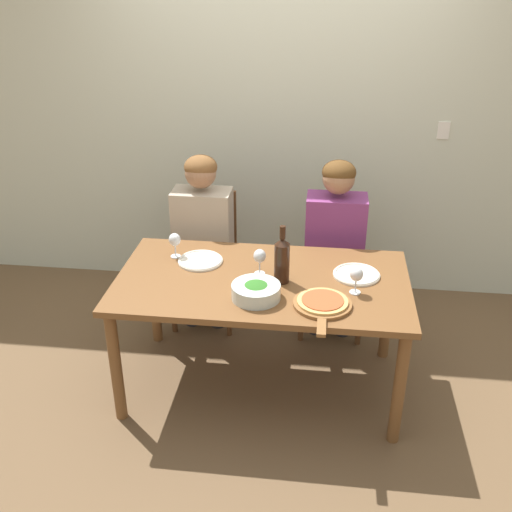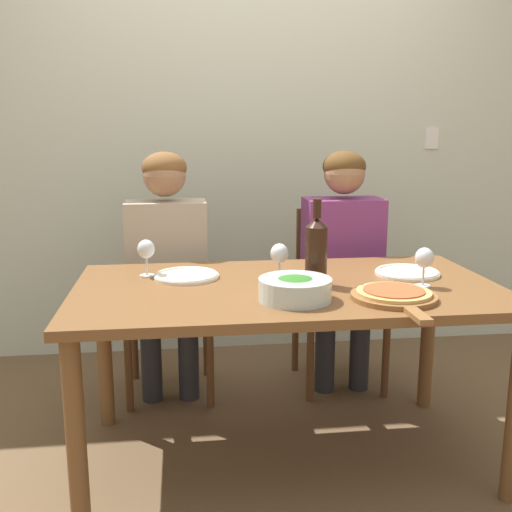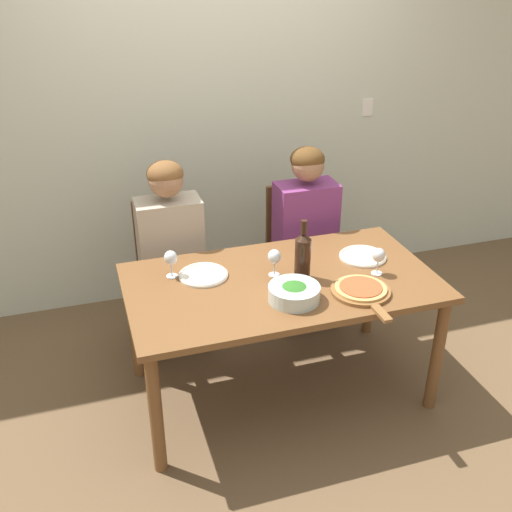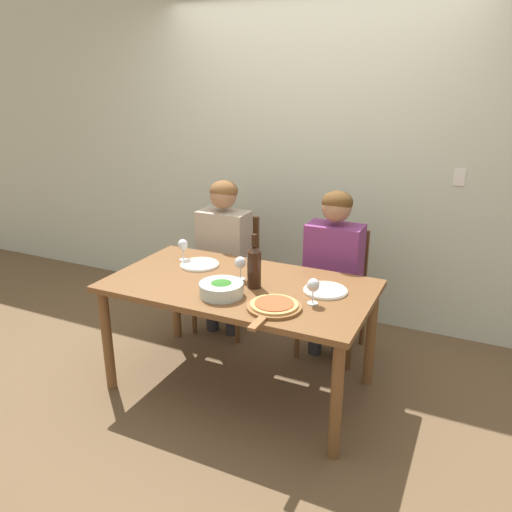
{
  "view_description": "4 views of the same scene",
  "coord_description": "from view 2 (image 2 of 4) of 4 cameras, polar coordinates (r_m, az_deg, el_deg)",
  "views": [
    {
      "loc": [
        0.31,
        -2.87,
        2.33
      ],
      "look_at": [
        -0.04,
        0.07,
        0.83
      ],
      "focal_mm": 42.0,
      "sensor_mm": 36.0,
      "label": 1
    },
    {
      "loc": [
        -0.4,
        -2.18,
        1.31
      ],
      "look_at": [
        -0.12,
        -0.01,
        0.84
      ],
      "focal_mm": 42.0,
      "sensor_mm": 36.0,
      "label": 2
    },
    {
      "loc": [
        -0.95,
        -2.55,
        2.27
      ],
      "look_at": [
        -0.15,
        -0.03,
        0.9
      ],
      "focal_mm": 42.0,
      "sensor_mm": 36.0,
      "label": 3
    },
    {
      "loc": [
        1.3,
        -2.51,
        1.89
      ],
      "look_at": [
        0.07,
        0.09,
        0.88
      ],
      "focal_mm": 35.0,
      "sensor_mm": 36.0,
      "label": 4
    }
  ],
  "objects": [
    {
      "name": "ground_plane",
      "position": [
        2.58,
        2.81,
        -18.53
      ],
      "size": [
        40.0,
        40.0,
        0.0
      ],
      "primitive_type": "plane",
      "color": "brown"
    },
    {
      "name": "chair_right",
      "position": [
        3.15,
        7.63,
        -3.3
      ],
      "size": [
        0.42,
        0.42,
        0.9
      ],
      "color": "brown",
      "rests_on": "ground"
    },
    {
      "name": "wine_glass_left",
      "position": [
        2.44,
        -10.42,
        0.48
      ],
      "size": [
        0.07,
        0.07,
        0.15
      ],
      "color": "silver",
      "rests_on": "dining_table"
    },
    {
      "name": "person_woman",
      "position": [
        2.89,
        -8.48,
        0.18
      ],
      "size": [
        0.47,
        0.51,
        1.2
      ],
      "color": "#28282D",
      "rests_on": "ground"
    },
    {
      "name": "wine_glass_right",
      "position": [
        2.33,
        15.73,
        -0.34
      ],
      "size": [
        0.07,
        0.07,
        0.15
      ],
      "color": "silver",
      "rests_on": "dining_table"
    },
    {
      "name": "dining_table",
      "position": [
        2.32,
        2.97,
        -4.76
      ],
      "size": [
        1.62,
        0.88,
        0.72
      ],
      "color": "brown",
      "rests_on": "ground"
    },
    {
      "name": "broccoli_bowl",
      "position": [
        2.09,
        3.74,
        -3.14
      ],
      "size": [
        0.26,
        0.26,
        0.09
      ],
      "color": "silver",
      "rests_on": "dining_table"
    },
    {
      "name": "pizza_on_board",
      "position": [
        2.15,
        13.05,
        -3.69
      ],
      "size": [
        0.3,
        0.44,
        0.04
      ],
      "color": "brown",
      "rests_on": "dining_table"
    },
    {
      "name": "wine_bottle",
      "position": [
        2.27,
        5.76,
        0.55
      ],
      "size": [
        0.08,
        0.08,
        0.33
      ],
      "color": "black",
      "rests_on": "dining_table"
    },
    {
      "name": "dinner_plate_right",
      "position": [
        2.53,
        14.21,
        -1.52
      ],
      "size": [
        0.26,
        0.26,
        0.02
      ],
      "color": "silver",
      "rests_on": "dining_table"
    },
    {
      "name": "dinner_plate_left",
      "position": [
        2.41,
        -6.64,
        -1.86
      ],
      "size": [
        0.26,
        0.26,
        0.02
      ],
      "color": "silver",
      "rests_on": "dining_table"
    },
    {
      "name": "back_wall",
      "position": [
        3.52,
        -0.79,
        12.72
      ],
      "size": [
        10.0,
        0.06,
        2.7
      ],
      "color": "beige",
      "rests_on": "ground"
    },
    {
      "name": "chair_left",
      "position": [
        3.05,
        -8.31,
        -3.85
      ],
      "size": [
        0.42,
        0.42,
        0.9
      ],
      "color": "brown",
      "rests_on": "ground"
    },
    {
      "name": "person_man",
      "position": [
        2.99,
        8.3,
        0.61
      ],
      "size": [
        0.47,
        0.51,
        1.2
      ],
      "color": "#28282D",
      "rests_on": "ground"
    },
    {
      "name": "wine_glass_centre",
      "position": [
        2.32,
        2.24,
        0.08
      ],
      "size": [
        0.07,
        0.07,
        0.15
      ],
      "color": "silver",
      "rests_on": "dining_table"
    }
  ]
}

